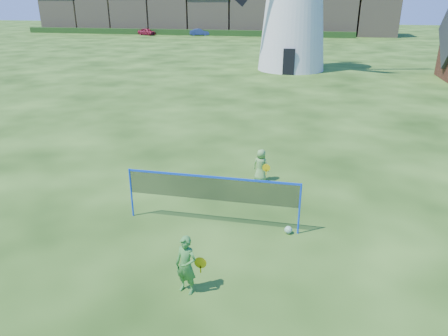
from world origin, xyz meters
The scene contains 9 objects.
ground centered at (0.00, 0.00, 0.00)m, with size 220.00×220.00×0.00m, color black.
badminton_net centered at (0.01, -0.28, 1.14)m, with size 5.05×0.05×1.55m.
player_girl centered at (0.17, -3.36, 0.71)m, with size 0.71×0.47×1.41m.
player_boy centered at (0.99, 3.18, 0.60)m, with size 0.70×0.53×1.20m.
play_ball centered at (2.25, -0.33, 0.11)m, with size 0.22×0.22×0.22m, color green.
terraced_houses centered at (-17.84, 72.00, 3.88)m, with size 68.34×8.40×8.00m.
hedge centered at (-22.00, 66.00, 0.50)m, with size 62.00×0.80×1.00m, color #193814.
car_left centered at (-28.00, 64.38, 0.62)m, with size 1.46×3.64×1.24m, color maroon.
car_right centered at (-18.36, 65.87, 0.59)m, with size 1.25×3.58×1.18m, color navy.
Camera 1 is at (2.62, -10.74, 6.18)m, focal length 33.38 mm.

